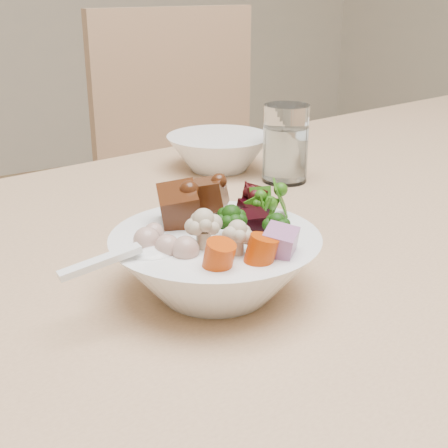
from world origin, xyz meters
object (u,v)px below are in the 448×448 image
object	(u,v)px
dining_table	(406,243)
chair_far	(200,187)
food_bowl	(216,259)
side_bowl	(219,152)
water_glass	(285,147)

from	to	relation	value
dining_table	chair_far	size ratio (longest dim) A/B	1.73
food_bowl	side_bowl	distance (m)	0.41
water_glass	side_bowl	world-z (taller)	water_glass
chair_far	side_bowl	world-z (taller)	chair_far
dining_table	side_bowl	distance (m)	0.31
dining_table	chair_far	distance (m)	0.70
water_glass	side_bowl	size ratio (longest dim) A/B	0.70
dining_table	water_glass	world-z (taller)	water_glass
dining_table	water_glass	xyz separation A→B (m)	(-0.11, 0.14, 0.12)
water_glass	dining_table	bearing A→B (deg)	-51.99
food_bowl	water_glass	distance (m)	0.36
dining_table	side_bowl	xyz separation A→B (m)	(-0.16, 0.24, 0.10)
water_glass	side_bowl	distance (m)	0.12
food_bowl	water_glass	world-z (taller)	water_glass
dining_table	food_bowl	xyz separation A→B (m)	(-0.38, -0.10, 0.11)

